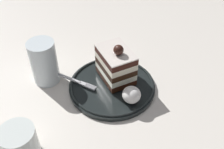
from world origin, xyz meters
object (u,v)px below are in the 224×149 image
(drink_glass_far, at_px, (44,64))
(drink_glass_near, at_px, (21,145))
(dessert_plate, at_px, (112,86))
(fork, at_px, (77,82))
(cake_slice, at_px, (116,64))
(whipped_cream_dollop, at_px, (131,96))

(drink_glass_far, bearing_deg, drink_glass_near, -146.96)
(dessert_plate, xyz_separation_m, fork, (-0.05, 0.07, 0.01))
(cake_slice, distance_m, drink_glass_near, 0.28)
(fork, height_order, drink_glass_far, drink_glass_far)
(drink_glass_near, bearing_deg, dessert_plate, -7.93)
(fork, xyz_separation_m, drink_glass_near, (-0.21, -0.04, 0.02))
(fork, bearing_deg, drink_glass_near, -169.97)
(dessert_plate, relative_size, whipped_cream_dollop, 5.02)
(cake_slice, height_order, drink_glass_near, cake_slice)
(cake_slice, distance_m, whipped_cream_dollop, 0.09)
(cake_slice, bearing_deg, drink_glass_near, 173.78)
(whipped_cream_dollop, distance_m, drink_glass_near, 0.25)
(whipped_cream_dollop, relative_size, drink_glass_far, 0.37)
(drink_glass_near, bearing_deg, cake_slice, -6.22)
(cake_slice, xyz_separation_m, whipped_cream_dollop, (-0.05, -0.07, -0.02))
(drink_glass_near, bearing_deg, fork, 10.03)
(fork, bearing_deg, drink_glass_far, 105.62)
(fork, distance_m, drink_glass_far, 0.09)
(drink_glass_near, bearing_deg, drink_glass_far, 33.04)
(whipped_cream_dollop, xyz_separation_m, drink_glass_far, (-0.04, 0.23, 0.02))
(dessert_plate, relative_size, drink_glass_far, 1.86)
(cake_slice, xyz_separation_m, drink_glass_far, (-0.09, 0.15, -0.01))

